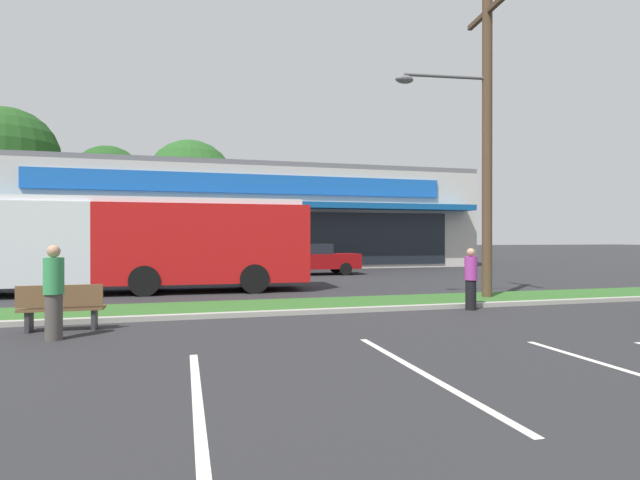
# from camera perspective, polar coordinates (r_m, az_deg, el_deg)

# --- Properties ---
(grass_median) EXTENTS (56.00, 2.20, 0.12)m
(grass_median) POSITION_cam_1_polar(r_m,az_deg,el_deg) (13.81, -1.71, -7.40)
(grass_median) COLOR #2D5B23
(grass_median) RESTS_ON ground_plane
(curb_lip) EXTENTS (56.00, 0.24, 0.12)m
(curb_lip) POSITION_cam_1_polar(r_m,az_deg,el_deg) (12.64, -0.40, -8.12)
(curb_lip) COLOR #99968C
(curb_lip) RESTS_ON ground_plane
(parking_stripe_1) EXTENTS (0.12, 4.80, 0.01)m
(parking_stripe_1) POSITION_cam_1_polar(r_m,az_deg,el_deg) (6.25, -13.74, -17.40)
(parking_stripe_1) COLOR silver
(parking_stripe_1) RESTS_ON ground_plane
(parking_stripe_2) EXTENTS (0.12, 4.80, 0.01)m
(parking_stripe_2) POSITION_cam_1_polar(r_m,az_deg,el_deg) (7.41, 11.55, -14.55)
(parking_stripe_2) COLOR silver
(parking_stripe_2) RESTS_ON ground_plane
(storefront_building) EXTENTS (30.12, 15.34, 6.48)m
(storefront_building) POSITION_cam_1_polar(r_m,az_deg,el_deg) (36.53, -9.31, 2.34)
(storefront_building) COLOR #BCB7AD
(storefront_building) RESTS_ON ground_plane
(tree_left) EXTENTS (7.70, 7.70, 12.13)m
(tree_left) POSITION_cam_1_polar(r_m,az_deg,el_deg) (46.86, -31.98, 8.02)
(tree_left) COLOR #473323
(tree_left) RESTS_ON ground_plane
(tree_mid_left) EXTENTS (5.62, 5.62, 9.00)m
(tree_mid_left) POSITION_cam_1_polar(r_m,az_deg,el_deg) (42.25, -22.95, 6.03)
(tree_mid_left) COLOR #473323
(tree_mid_left) RESTS_ON ground_plane
(tree_mid) EXTENTS (7.87, 7.87, 10.61)m
(tree_mid) POSITION_cam_1_polar(r_m,az_deg,el_deg) (46.40, -14.52, 6.12)
(tree_mid) COLOR #473323
(tree_mid) RESTS_ON ground_plane
(utility_pole) EXTENTS (3.07, 2.40, 9.32)m
(utility_pole) POSITION_cam_1_polar(r_m,az_deg,el_deg) (16.20, 17.97, 11.28)
(utility_pole) COLOR #4C3826
(utility_pole) RESTS_ON ground_plane
(city_bus) EXTENTS (13.06, 2.94, 3.25)m
(city_bus) POSITION_cam_1_polar(r_m,az_deg,el_deg) (18.55, -21.96, -0.18)
(city_bus) COLOR #B71414
(city_bus) RESTS_ON ground_plane
(bus_stop_bench) EXTENTS (1.60, 0.45, 0.95)m
(bus_stop_bench) POSITION_cam_1_polar(r_m,az_deg,el_deg) (11.53, -27.31, -6.73)
(bus_stop_bench) COLOR brown
(bus_stop_bench) RESTS_ON ground_plane
(car_1) EXTENTS (4.18, 1.98, 1.50)m
(car_1) POSITION_cam_1_polar(r_m,az_deg,el_deg) (25.32, -24.98, -2.32)
(car_1) COLOR black
(car_1) RESTS_ON ground_plane
(car_4) EXTENTS (4.57, 1.88, 1.60)m
(car_4) POSITION_cam_1_polar(r_m,az_deg,el_deg) (25.86, -0.75, -2.17)
(car_4) COLOR maroon
(car_4) RESTS_ON ground_plane
(pedestrian_near_bench) EXTENTS (0.36, 0.36, 1.77)m
(pedestrian_near_bench) POSITION_cam_1_polar(r_m,az_deg,el_deg) (10.57, -28.00, -5.26)
(pedestrian_near_bench) COLOR #47423D
(pedestrian_near_bench) RESTS_ON ground_plane
(pedestrian_by_pole) EXTENTS (0.33, 0.33, 1.62)m
(pedestrian_by_pole) POSITION_cam_1_polar(r_m,az_deg,el_deg) (13.82, 16.76, -4.25)
(pedestrian_by_pole) COLOR black
(pedestrian_by_pole) RESTS_ON ground_plane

